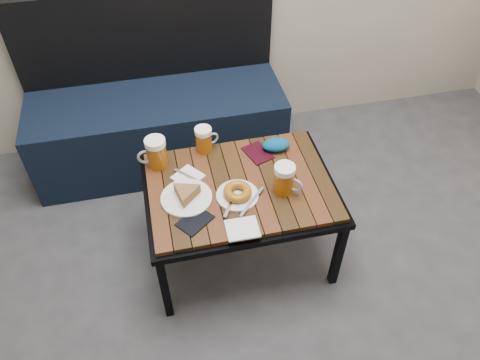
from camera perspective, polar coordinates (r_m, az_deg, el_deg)
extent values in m
cube|color=black|center=(2.76, -9.72, 6.05)|extent=(1.40, 0.50, 0.45)
cube|color=black|center=(2.69, -11.51, 16.95)|extent=(1.40, 0.05, 0.50)
cube|color=black|center=(2.06, -9.15, -12.86)|extent=(0.04, 0.03, 0.42)
cube|color=black|center=(2.18, 11.86, -8.92)|extent=(0.04, 0.03, 0.42)
cube|color=black|center=(2.41, -10.57, -1.65)|extent=(0.04, 0.04, 0.42)
cube|color=black|center=(2.51, 7.32, 1.19)|extent=(0.04, 0.04, 0.42)
cube|color=black|center=(2.08, 0.00, -1.26)|extent=(0.84, 0.62, 0.03)
cube|color=#3D1D0D|center=(2.06, 0.00, -0.76)|extent=(0.80, 0.58, 0.02)
cylinder|color=#974D0C|center=(2.13, -10.08, 3.02)|extent=(0.09, 0.09, 0.12)
cylinder|color=white|center=(2.08, -10.34, 4.54)|extent=(0.09, 0.09, 0.03)
torus|color=#8C999E|center=(2.13, -11.46, 2.78)|extent=(0.08, 0.02, 0.08)
cylinder|color=#974D0C|center=(2.19, -4.43, 4.71)|extent=(0.09, 0.09, 0.10)
cylinder|color=white|center=(2.15, -4.53, 5.99)|extent=(0.08, 0.08, 0.02)
torus|color=#8C999E|center=(2.20, -3.40, 5.08)|extent=(0.06, 0.03, 0.06)
cylinder|color=#974D0C|center=(1.99, 5.35, -0.14)|extent=(0.12, 0.12, 0.12)
cylinder|color=white|center=(1.94, 5.49, 1.34)|extent=(0.09, 0.09, 0.03)
torus|color=#8C999E|center=(1.98, 6.68, -0.61)|extent=(0.06, 0.06, 0.07)
cylinder|color=white|center=(2.00, -6.54, -2.20)|extent=(0.22, 0.22, 0.01)
cylinder|color=white|center=(2.00, -0.31, -1.91)|extent=(0.18, 0.18, 0.01)
torus|color=#82470B|center=(1.98, -0.32, -1.42)|extent=(0.12, 0.12, 0.04)
cube|color=#A5A8AD|center=(1.96, 1.50, -2.60)|extent=(0.14, 0.15, 0.00)
cube|color=#A5A8AD|center=(1.95, -1.23, -3.05)|extent=(0.08, 0.13, 0.00)
cube|color=white|center=(2.09, -6.36, 0.39)|extent=(0.16, 0.16, 0.01)
cube|color=#A5A8AD|center=(2.09, -6.38, 0.50)|extent=(0.11, 0.12, 0.00)
cube|color=white|center=(1.88, 0.29, -5.96)|extent=(0.13, 0.11, 0.01)
cube|color=black|center=(1.92, -5.51, -4.97)|extent=(0.17, 0.16, 0.01)
cube|color=black|center=(2.19, 2.16, 3.32)|extent=(0.14, 0.16, 0.01)
ellipsoid|color=navy|center=(2.20, 4.40, 4.31)|extent=(0.14, 0.10, 0.06)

